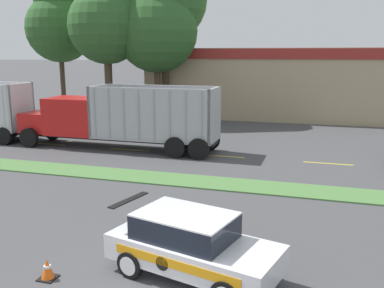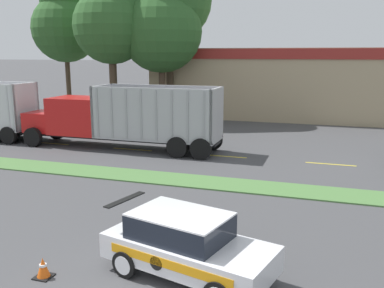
{
  "view_description": "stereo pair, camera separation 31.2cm",
  "coord_description": "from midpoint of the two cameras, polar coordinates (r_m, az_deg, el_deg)",
  "views": [
    {
      "loc": [
        3.39,
        -7.01,
        5.38
      ],
      "look_at": [
        -1.27,
        8.44,
        1.94
      ],
      "focal_mm": 40.0,
      "sensor_mm": 36.0,
      "label": 1
    },
    {
      "loc": [
        3.68,
        -6.92,
        5.38
      ],
      "look_at": [
        -1.27,
        8.44,
        1.94
      ],
      "focal_mm": 40.0,
      "sensor_mm": 36.0,
      "label": 2
    }
  ],
  "objects": [
    {
      "name": "grass_verge",
      "position": [
        17.91,
        5.68,
        -5.41
      ],
      "size": [
        120.0,
        1.79,
        0.06
      ],
      "primitive_type": "cube",
      "color": "#517F42",
      "rests_on": "ground_plane"
    },
    {
      "name": "tree_behind_left",
      "position": [
        40.07,
        -16.37,
        15.34
      ],
      "size": [
        5.78,
        5.78,
        11.79
      ],
      "color": "#473828",
      "rests_on": "ground_plane"
    },
    {
      "name": "centre_line_4",
      "position": [
        22.83,
        4.73,
        -1.63
      ],
      "size": [
        2.4,
        0.14,
        0.01
      ],
      "primitive_type": "cube",
      "color": "yellow",
      "rests_on": "ground_plane"
    },
    {
      "name": "dump_truck_mid",
      "position": [
        25.19,
        -11.34,
        3.19
      ],
      "size": [
        11.86,
        2.62,
        3.61
      ],
      "color": "black",
      "rests_on": "ground_plane"
    },
    {
      "name": "centre_line_2",
      "position": [
        27.3,
        -17.91,
        0.08
      ],
      "size": [
        2.4,
        0.14,
        0.01
      ],
      "primitive_type": "cube",
      "color": "yellow",
      "rests_on": "ground_plane"
    },
    {
      "name": "centre_line_3",
      "position": [
        24.58,
        -7.62,
        -0.71
      ],
      "size": [
        2.4,
        0.14,
        0.01
      ],
      "primitive_type": "cube",
      "color": "yellow",
      "rests_on": "ground_plane"
    },
    {
      "name": "tree_behind_far_right",
      "position": [
        34.7,
        -10.49,
        16.18
      ],
      "size": [
        5.87,
        5.87,
        11.85
      ],
      "color": "#473828",
      "rests_on": "ground_plane"
    },
    {
      "name": "traffic_cone",
      "position": [
        11.39,
        -18.47,
        -15.4
      ],
      "size": [
        0.42,
        0.42,
        0.51
      ],
      "color": "black",
      "rests_on": "ground_plane"
    },
    {
      "name": "tree_behind_centre",
      "position": [
        34.51,
        -3.87,
        15.8
      ],
      "size": [
        6.38,
        6.38,
        11.82
      ],
      "color": "#473828",
      "rests_on": "ground_plane"
    },
    {
      "name": "store_building_backdrop",
      "position": [
        39.84,
        17.07,
        7.92
      ],
      "size": [
        27.83,
        12.1,
        5.78
      ],
      "color": "tan",
      "rests_on": "ground_plane"
    },
    {
      "name": "rally_car",
      "position": [
        10.67,
        0.06,
        -13.2
      ],
      "size": [
        4.5,
        2.78,
        1.62
      ],
      "color": "white",
      "rests_on": "ground_plane"
    },
    {
      "name": "centre_line_5",
      "position": [
        22.28,
        18.39,
        -2.56
      ],
      "size": [
        2.4,
        0.14,
        0.01
      ],
      "primitive_type": "cube",
      "color": "yellow",
      "rests_on": "ground_plane"
    }
  ]
}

